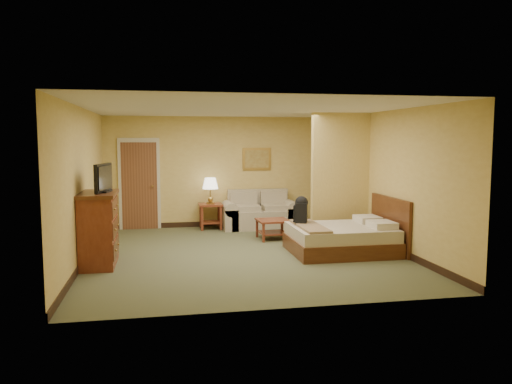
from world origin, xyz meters
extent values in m
plane|color=#525738|center=(0.00, 0.00, 0.00)|extent=(6.00, 6.00, 0.00)
plane|color=white|center=(0.00, 0.00, 2.60)|extent=(6.00, 6.00, 0.00)
cube|color=#D5B55B|center=(0.00, 3.00, 1.30)|extent=(5.50, 0.02, 2.60)
cube|color=#D5B55B|center=(-2.75, 0.00, 1.30)|extent=(0.02, 6.00, 2.60)
cube|color=#D5B55B|center=(2.75, 0.00, 1.30)|extent=(0.02, 6.00, 2.60)
cube|color=#D5B55B|center=(2.15, 0.93, 1.30)|extent=(1.20, 0.15, 2.60)
cube|color=beige|center=(-1.95, 2.97, 1.05)|extent=(0.94, 0.06, 2.10)
cube|color=brown|center=(-1.95, 2.96, 1.00)|extent=(0.80, 0.04, 2.00)
cylinder|color=#A3823C|center=(-1.65, 2.90, 1.00)|extent=(0.04, 0.12, 0.04)
cube|color=black|center=(0.00, 2.99, 0.06)|extent=(5.50, 0.02, 0.12)
cube|color=tan|center=(0.80, 2.52, 0.22)|extent=(1.44, 0.77, 0.43)
cube|color=tan|center=(0.80, 2.86, 0.66)|extent=(1.44, 0.19, 0.45)
cube|color=tan|center=(0.08, 2.52, 0.24)|extent=(0.31, 0.77, 0.48)
cube|color=tan|center=(1.52, 2.52, 0.24)|extent=(0.31, 0.77, 0.48)
cube|color=maroon|center=(-0.35, 2.65, 0.57)|extent=(0.53, 0.53, 0.04)
cube|color=maroon|center=(-0.35, 2.65, 0.16)|extent=(0.45, 0.45, 0.03)
cube|color=maroon|center=(-0.56, 2.44, 0.27)|extent=(0.05, 0.05, 0.55)
cube|color=maroon|center=(-0.13, 2.44, 0.27)|extent=(0.05, 0.05, 0.55)
cube|color=maroon|center=(-0.56, 2.86, 0.27)|extent=(0.05, 0.05, 0.55)
cube|color=maroon|center=(-0.13, 2.86, 0.27)|extent=(0.05, 0.05, 0.55)
cylinder|color=#A3823C|center=(-0.35, 2.65, 0.61)|extent=(0.18, 0.18, 0.04)
cylinder|color=#A3823C|center=(-0.35, 2.65, 0.84)|extent=(0.02, 0.02, 0.30)
cone|color=white|center=(-0.35, 2.65, 1.06)|extent=(0.36, 0.36, 0.25)
cube|color=maroon|center=(0.81, 1.21, 0.39)|extent=(0.67, 0.67, 0.04)
cube|color=maroon|center=(0.81, 1.21, 0.14)|extent=(0.58, 0.58, 0.03)
cube|color=maroon|center=(0.53, 0.94, 0.19)|extent=(0.05, 0.05, 0.38)
cube|color=maroon|center=(1.08, 1.48, 0.19)|extent=(0.05, 0.05, 0.38)
cube|color=#B78E3F|center=(0.80, 2.98, 1.60)|extent=(0.69, 0.03, 0.53)
cube|color=olive|center=(0.80, 2.96, 1.60)|extent=(0.57, 0.02, 0.42)
cube|color=maroon|center=(-2.48, -0.36, 0.58)|extent=(0.53, 1.05, 1.15)
cube|color=#482210|center=(-2.48, -0.36, 1.18)|extent=(0.59, 1.13, 0.06)
cube|color=black|center=(-2.38, -0.36, 1.22)|extent=(0.25, 0.36, 0.03)
cube|color=black|center=(-2.38, -0.36, 1.45)|extent=(0.21, 0.76, 0.46)
cube|color=#482210|center=(1.75, -0.24, 0.14)|extent=(1.82, 1.46, 0.27)
cube|color=beige|center=(1.75, -0.24, 0.38)|extent=(1.77, 1.41, 0.22)
cube|color=#482210|center=(2.71, -0.24, 0.50)|extent=(0.06, 1.55, 1.00)
cube|color=silver|center=(2.40, -0.56, 0.55)|extent=(0.41, 0.50, 0.13)
cube|color=silver|center=(2.40, 0.08, 0.55)|extent=(0.41, 0.50, 0.13)
cube|color=olive|center=(1.16, -0.24, 0.51)|extent=(0.41, 1.37, 0.05)
cube|color=black|center=(1.09, 0.08, 0.70)|extent=(0.30, 0.36, 0.41)
sphere|color=black|center=(1.09, 0.08, 0.90)|extent=(0.24, 0.24, 0.24)
camera|label=1|loc=(-1.44, -8.76, 2.06)|focal=35.00mm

